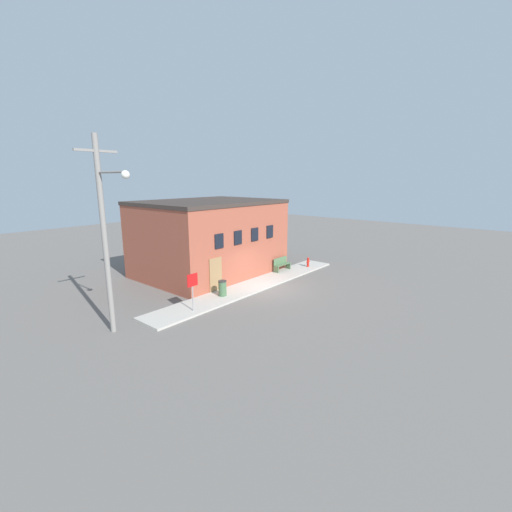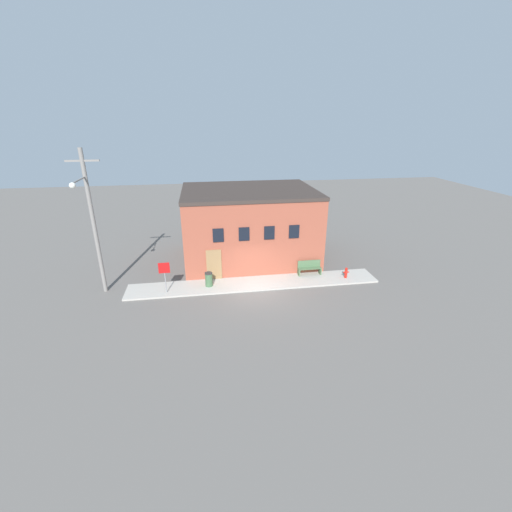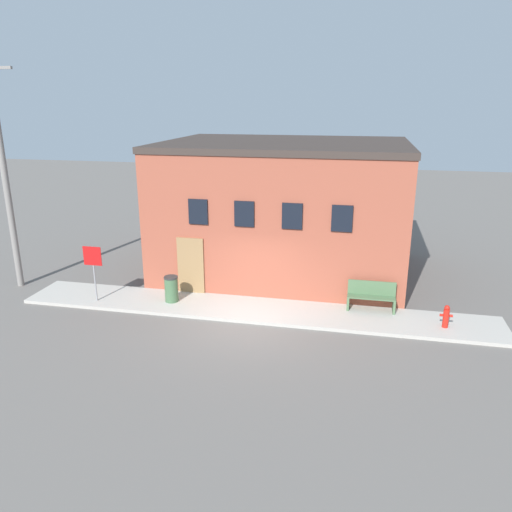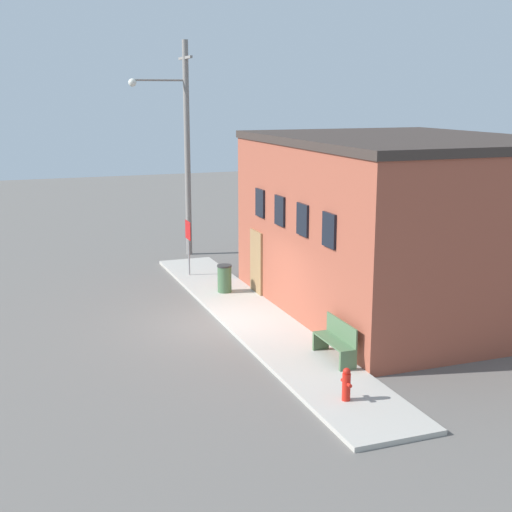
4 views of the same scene
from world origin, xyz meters
The scene contains 8 objects.
ground_plane centered at (0.00, 0.00, 0.00)m, with size 80.00×80.00×0.00m, color #66605B.
sidewalk centered at (0.00, 1.03, 0.06)m, with size 16.37×2.06×0.11m.
brick_building centered at (0.29, 5.70, 2.69)m, with size 9.66×7.40×5.37m.
fire_hydrant centered at (6.22, 0.84, 0.49)m, with size 0.39×0.18×0.74m.
stop_sign centered at (-5.61, 0.53, 1.52)m, with size 0.68×0.06×2.01m.
bench centered at (3.93, 1.75, 0.60)m, with size 1.60×0.44×0.99m.
trash_bin centered at (-2.97, 1.04, 0.58)m, with size 0.49×0.49×0.93m.
utility_pole centered at (-9.46, 1.43, 4.69)m, with size 1.80×2.43×8.70m.
Camera 3 is at (3.39, -14.40, 6.95)m, focal length 35.00 mm.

